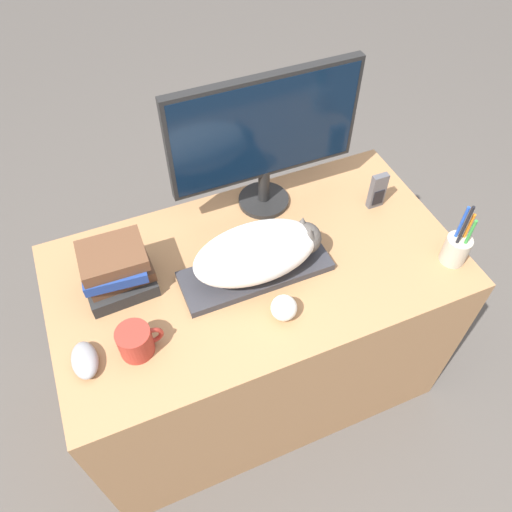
{
  "coord_description": "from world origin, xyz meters",
  "views": [
    {
      "loc": [
        -0.35,
        -0.51,
        1.85
      ],
      "look_at": [
        -0.01,
        0.32,
        0.76
      ],
      "focal_mm": 35.0,
      "sensor_mm": 36.0,
      "label": 1
    }
  ],
  "objects_px": {
    "coffee_mug": "(136,341)",
    "baseball": "(282,308)",
    "computer_mouse": "(85,360)",
    "pen_cup": "(456,248)",
    "book_stack": "(117,271)",
    "phone": "(377,191)",
    "cat": "(260,251)",
    "keyboard": "(256,271)",
    "monitor": "(265,134)"
  },
  "relations": [
    {
      "from": "computer_mouse",
      "to": "coffee_mug",
      "type": "height_order",
      "value": "coffee_mug"
    },
    {
      "from": "phone",
      "to": "book_stack",
      "type": "relative_size",
      "value": 0.65
    },
    {
      "from": "computer_mouse",
      "to": "book_stack",
      "type": "relative_size",
      "value": 0.56
    },
    {
      "from": "monitor",
      "to": "computer_mouse",
      "type": "xyz_separation_m",
      "value": [
        -0.64,
        -0.36,
        -0.25
      ]
    },
    {
      "from": "pen_cup",
      "to": "baseball",
      "type": "xyz_separation_m",
      "value": [
        -0.54,
        0.01,
        -0.02
      ]
    },
    {
      "from": "pen_cup",
      "to": "baseball",
      "type": "bearing_deg",
      "value": 178.46
    },
    {
      "from": "computer_mouse",
      "to": "book_stack",
      "type": "bearing_deg",
      "value": 56.32
    },
    {
      "from": "monitor",
      "to": "phone",
      "type": "relative_size",
      "value": 4.58
    },
    {
      "from": "keyboard",
      "to": "phone",
      "type": "distance_m",
      "value": 0.48
    },
    {
      "from": "pen_cup",
      "to": "book_stack",
      "type": "relative_size",
      "value": 1.18
    },
    {
      "from": "keyboard",
      "to": "cat",
      "type": "xyz_separation_m",
      "value": [
        0.01,
        -0.0,
        0.08
      ]
    },
    {
      "from": "baseball",
      "to": "pen_cup",
      "type": "bearing_deg",
      "value": -1.54
    },
    {
      "from": "monitor",
      "to": "baseball",
      "type": "relative_size",
      "value": 8.1
    },
    {
      "from": "keyboard",
      "to": "cat",
      "type": "height_order",
      "value": "cat"
    },
    {
      "from": "pen_cup",
      "to": "book_stack",
      "type": "xyz_separation_m",
      "value": [
        -0.92,
        0.28,
        0.02
      ]
    },
    {
      "from": "phone",
      "to": "keyboard",
      "type": "bearing_deg",
      "value": -166.7
    },
    {
      "from": "cat",
      "to": "pen_cup",
      "type": "distance_m",
      "value": 0.57
    },
    {
      "from": "computer_mouse",
      "to": "baseball",
      "type": "xyz_separation_m",
      "value": [
        0.51,
        -0.06,
        0.01
      ]
    },
    {
      "from": "coffee_mug",
      "to": "baseball",
      "type": "xyz_separation_m",
      "value": [
        0.38,
        -0.05,
        -0.01
      ]
    },
    {
      "from": "computer_mouse",
      "to": "phone",
      "type": "relative_size",
      "value": 0.86
    },
    {
      "from": "computer_mouse",
      "to": "baseball",
      "type": "bearing_deg",
      "value": -6.53
    },
    {
      "from": "pen_cup",
      "to": "book_stack",
      "type": "height_order",
      "value": "pen_cup"
    },
    {
      "from": "computer_mouse",
      "to": "coffee_mug",
      "type": "xyz_separation_m",
      "value": [
        0.13,
        -0.01,
        0.02
      ]
    },
    {
      "from": "coffee_mug",
      "to": "book_stack",
      "type": "relative_size",
      "value": 0.61
    },
    {
      "from": "keyboard",
      "to": "coffee_mug",
      "type": "distance_m",
      "value": 0.39
    },
    {
      "from": "coffee_mug",
      "to": "pen_cup",
      "type": "bearing_deg",
      "value": -3.9
    },
    {
      "from": "coffee_mug",
      "to": "book_stack",
      "type": "xyz_separation_m",
      "value": [
        0.01,
        0.22,
        0.03
      ]
    },
    {
      "from": "keyboard",
      "to": "book_stack",
      "type": "distance_m",
      "value": 0.39
    },
    {
      "from": "monitor",
      "to": "pen_cup",
      "type": "height_order",
      "value": "monitor"
    },
    {
      "from": "coffee_mug",
      "to": "baseball",
      "type": "distance_m",
      "value": 0.38
    },
    {
      "from": "monitor",
      "to": "phone",
      "type": "xyz_separation_m",
      "value": [
        0.32,
        -0.15,
        -0.21
      ]
    },
    {
      "from": "cat",
      "to": "computer_mouse",
      "type": "bearing_deg",
      "value": -168.87
    },
    {
      "from": "coffee_mug",
      "to": "keyboard",
      "type": "bearing_deg",
      "value": 16.75
    },
    {
      "from": "computer_mouse",
      "to": "pen_cup",
      "type": "distance_m",
      "value": 1.06
    },
    {
      "from": "keyboard",
      "to": "monitor",
      "type": "bearing_deg",
      "value": 61.99
    },
    {
      "from": "cat",
      "to": "monitor",
      "type": "relative_size",
      "value": 0.65
    },
    {
      "from": "baseball",
      "to": "phone",
      "type": "bearing_deg",
      "value": 30.78
    },
    {
      "from": "pen_cup",
      "to": "computer_mouse",
      "type": "bearing_deg",
      "value": 176.03
    },
    {
      "from": "book_stack",
      "to": "cat",
      "type": "bearing_deg",
      "value": -15.23
    },
    {
      "from": "keyboard",
      "to": "monitor",
      "type": "relative_size",
      "value": 0.75
    },
    {
      "from": "keyboard",
      "to": "computer_mouse",
      "type": "xyz_separation_m",
      "value": [
        -0.5,
        -0.1,
        0.01
      ]
    },
    {
      "from": "baseball",
      "to": "keyboard",
      "type": "bearing_deg",
      "value": 93.43
    },
    {
      "from": "pen_cup",
      "to": "phone",
      "type": "height_order",
      "value": "pen_cup"
    },
    {
      "from": "keyboard",
      "to": "baseball",
      "type": "bearing_deg",
      "value": -86.57
    },
    {
      "from": "monitor",
      "to": "pen_cup",
      "type": "distance_m",
      "value": 0.64
    },
    {
      "from": "book_stack",
      "to": "coffee_mug",
      "type": "bearing_deg",
      "value": -91.34
    },
    {
      "from": "book_stack",
      "to": "phone",
      "type": "bearing_deg",
      "value": 0.4
    },
    {
      "from": "book_stack",
      "to": "baseball",
      "type": "bearing_deg",
      "value": -35.03
    },
    {
      "from": "cat",
      "to": "computer_mouse",
      "type": "xyz_separation_m",
      "value": [
        -0.52,
        -0.1,
        -0.07
      ]
    },
    {
      "from": "computer_mouse",
      "to": "pen_cup",
      "type": "xyz_separation_m",
      "value": [
        1.06,
        -0.07,
        0.03
      ]
    }
  ]
}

